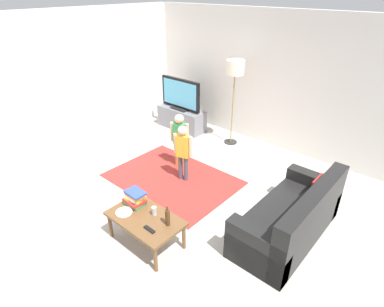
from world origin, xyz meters
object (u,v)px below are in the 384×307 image
object	(u,v)px
bottle	(168,217)
tv_remote	(149,229)
tv	(180,94)
floor_lamp	(235,72)
soda_can	(154,211)
couch	(293,220)
book_stack	(135,198)
child_center	(183,148)
coffee_table	(145,220)
tv_stand	(182,119)
plate	(124,212)
child_near_tv	(180,136)

from	to	relation	value
bottle	tv_remote	bearing A→B (deg)	-114.44
tv	tv_remote	bearing A→B (deg)	-52.30
floor_lamp	soda_can	bearing A→B (deg)	-72.91
couch	book_stack	xyz separation A→B (m)	(-1.73, -1.27, 0.23)
child_center	tv	bearing A→B (deg)	134.21
child_center	tv_remote	xyz separation A→B (m)	(0.90, -1.58, -0.19)
child_center	coffee_table	world-z (taller)	child_center
coffee_table	bottle	distance (m)	0.38
tv_stand	plate	world-z (taller)	tv_stand
tv_stand	tv_remote	world-z (taller)	tv_stand
couch	floor_lamp	bearing A→B (deg)	141.23
tv_stand	couch	world-z (taller)	couch
floor_lamp	coffee_table	xyz separation A→B (m)	(0.91, -3.24, -1.17)
coffee_table	tv_stand	bearing A→B (deg)	126.00
child_near_tv	tv_remote	world-z (taller)	child_near_tv
floor_lamp	soda_can	distance (m)	3.43
child_near_tv	child_center	size ratio (longest dim) A/B	1.02
child_near_tv	soda_can	xyz separation A→B (m)	(1.10, -1.65, -0.15)
plate	couch	bearing A→B (deg)	41.33
book_stack	tv_stand	bearing A→B (deg)	122.87
coffee_table	soda_can	bearing A→B (deg)	67.38
child_center	plate	world-z (taller)	child_center
floor_lamp	child_center	bearing A→B (deg)	-82.79
couch	floor_lamp	distance (m)	3.23
tv	soda_can	bearing A→B (deg)	-52.11
child_center	child_near_tv	bearing A→B (deg)	140.16
floor_lamp	tv_remote	bearing A→B (deg)	-71.42
couch	soda_can	world-z (taller)	couch
bottle	child_center	bearing A→B (deg)	126.37
tv	child_near_tv	xyz separation A→B (m)	(1.19, -1.29, -0.22)
tv	coffee_table	size ratio (longest dim) A/B	1.10
floor_lamp	soda_can	world-z (taller)	floor_lamp
floor_lamp	tv	bearing A→B (deg)	-172.61
soda_can	child_near_tv	bearing A→B (deg)	123.75
bottle	floor_lamp	bearing A→B (deg)	111.39
couch	tv_remote	bearing A→B (deg)	-128.72
tv	bottle	world-z (taller)	tv
child_near_tv	bottle	distance (m)	2.17
couch	plate	world-z (taller)	couch
tv_stand	couch	distance (m)	4.04
coffee_table	book_stack	world-z (taller)	book_stack
coffee_table	book_stack	xyz separation A→B (m)	(-0.31, 0.10, 0.15)
couch	plate	xyz separation A→B (m)	(-1.69, -1.49, 0.14)
floor_lamp	child_near_tv	bearing A→B (deg)	-95.67
coffee_table	couch	bearing A→B (deg)	44.09
child_near_tv	plate	size ratio (longest dim) A/B	4.77
tv_remote	plate	distance (m)	0.50
floor_lamp	bottle	xyz separation A→B (m)	(1.23, -3.14, -1.00)
floor_lamp	plate	bearing A→B (deg)	-79.39
tv_stand	child_center	distance (m)	2.28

